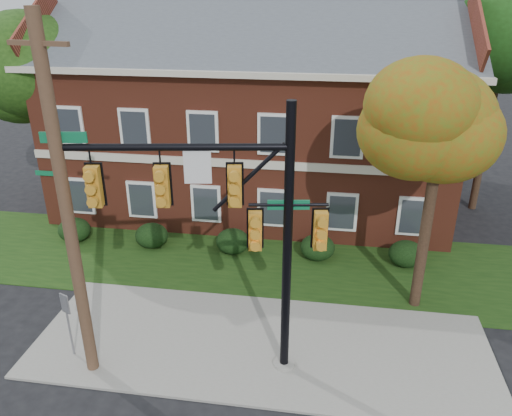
# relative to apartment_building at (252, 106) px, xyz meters

# --- Properties ---
(ground) EXTENTS (120.00, 120.00, 0.00)m
(ground) POSITION_rel_apartment_building_xyz_m (2.00, -11.95, -4.99)
(ground) COLOR black
(ground) RESTS_ON ground
(sidewalk) EXTENTS (14.00, 5.00, 0.08)m
(sidewalk) POSITION_rel_apartment_building_xyz_m (2.00, -10.95, -4.95)
(sidewalk) COLOR gray
(sidewalk) RESTS_ON ground
(grass_strip) EXTENTS (30.00, 6.00, 0.04)m
(grass_strip) POSITION_rel_apartment_building_xyz_m (2.00, -5.95, -4.97)
(grass_strip) COLOR #193811
(grass_strip) RESTS_ON ground
(apartment_building) EXTENTS (18.80, 8.80, 9.74)m
(apartment_building) POSITION_rel_apartment_building_xyz_m (0.00, 0.00, 0.00)
(apartment_building) COLOR maroon
(apartment_building) RESTS_ON ground
(hedge_far_left) EXTENTS (1.40, 1.26, 1.05)m
(hedge_far_left) POSITION_rel_apartment_building_xyz_m (-7.00, -5.25, -4.46)
(hedge_far_left) COLOR black
(hedge_far_left) RESTS_ON ground
(hedge_left) EXTENTS (1.40, 1.26, 1.05)m
(hedge_left) POSITION_rel_apartment_building_xyz_m (-3.50, -5.25, -4.46)
(hedge_left) COLOR black
(hedge_left) RESTS_ON ground
(hedge_center) EXTENTS (1.40, 1.26, 1.05)m
(hedge_center) POSITION_rel_apartment_building_xyz_m (0.00, -5.25, -4.46)
(hedge_center) COLOR black
(hedge_center) RESTS_ON ground
(hedge_right) EXTENTS (1.40, 1.26, 1.05)m
(hedge_right) POSITION_rel_apartment_building_xyz_m (3.50, -5.25, -4.46)
(hedge_right) COLOR black
(hedge_right) RESTS_ON ground
(hedge_far_right) EXTENTS (1.40, 1.26, 1.05)m
(hedge_far_right) POSITION_rel_apartment_building_xyz_m (7.00, -5.25, -4.46)
(hedge_far_right) COLOR black
(hedge_far_right) RESTS_ON ground
(tree_near_right) EXTENTS (4.50, 4.25, 8.58)m
(tree_near_right) POSITION_rel_apartment_building_xyz_m (7.22, -8.09, 1.68)
(tree_near_right) COLOR black
(tree_near_right) RESTS_ON ground
(tree_left_rear) EXTENTS (5.40, 5.10, 8.88)m
(tree_left_rear) POSITION_rel_apartment_building_xyz_m (-9.73, -1.12, 1.69)
(tree_left_rear) COLOR black
(tree_left_rear) RESTS_ON ground
(tree_far_rear) EXTENTS (6.84, 6.46, 11.52)m
(tree_far_rear) POSITION_rel_apartment_building_xyz_m (1.34, 7.84, 3.86)
(tree_far_rear) COLOR black
(tree_far_rear) RESTS_ON ground
(traffic_signal) EXTENTS (6.95, 1.30, 7.82)m
(traffic_signal) POSITION_rel_apartment_building_xyz_m (1.41, -11.98, -0.13)
(traffic_signal) COLOR gray
(traffic_signal) RESTS_ON ground
(utility_pole) EXTENTS (1.53, 0.37, 9.84)m
(utility_pole) POSITION_rel_apartment_building_xyz_m (-2.68, -12.69, 0.01)
(utility_pole) COLOR #503725
(utility_pole) RESTS_ON ground
(sign_post) EXTENTS (0.31, 0.16, 2.20)m
(sign_post) POSITION_rel_apartment_building_xyz_m (-3.50, -12.24, -3.49)
(sign_post) COLOR slate
(sign_post) RESTS_ON ground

